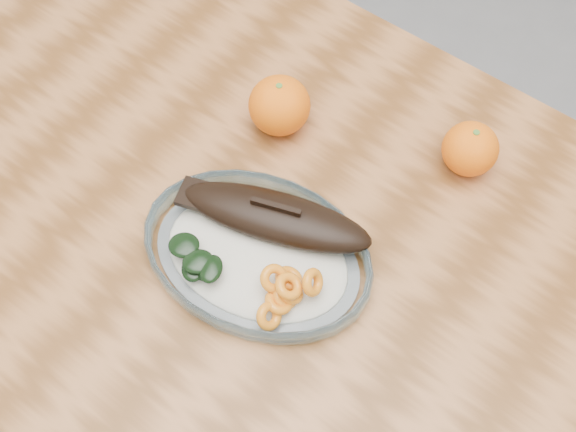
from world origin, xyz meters
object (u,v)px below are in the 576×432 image
(orange_left, at_px, (279,105))
(orange_right, at_px, (470,149))
(plated_meal, at_px, (258,251))
(dining_table, at_px, (266,283))

(orange_left, bearing_deg, orange_right, 21.78)
(plated_meal, bearing_deg, orange_left, 108.18)
(dining_table, relative_size, orange_left, 15.08)
(orange_left, bearing_deg, dining_table, -58.47)
(orange_left, relative_size, orange_right, 1.13)
(dining_table, bearing_deg, plated_meal, -79.72)
(orange_right, bearing_deg, orange_left, -158.22)
(orange_left, height_order, orange_right, orange_left)
(dining_table, relative_size, plated_meal, 2.04)
(dining_table, distance_m, orange_left, 0.23)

